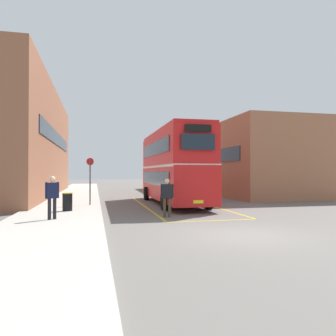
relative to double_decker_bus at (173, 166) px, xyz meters
The scene contains 11 objects.
ground_plane 4.58m from the double_decker_bus, 92.76° to the left, with size 135.60×135.60×0.00m, color #66605B.
sidewalk_left 9.46m from the double_decker_bus, 137.03° to the left, with size 4.00×57.60×0.14m, color #B2ADA3.
brick_building_left 14.83m from the double_decker_bus, 140.45° to the left, with size 6.15×25.06×9.12m.
depot_building_right 11.35m from the double_decker_bus, 31.79° to the left, with size 8.70×12.74×6.33m.
double_decker_bus is the anchor object (origin of this frame).
single_deck_bus 16.00m from the double_decker_bus, 79.95° to the left, with size 3.01×9.54×3.02m.
pedestrian_boarding 6.33m from the double_decker_bus, 106.37° to the right, with size 0.58×0.35×1.80m.
pedestrian_waiting_near 9.44m from the double_decker_bus, 136.22° to the right, with size 0.55×0.46×1.79m.
litter_bin 7.53m from the double_decker_bus, 150.95° to the right, with size 0.51×0.51×0.91m.
bus_stop_sign 5.39m from the double_decker_bus, behind, with size 0.43×0.16×2.81m.
bay_marking_yellow 3.19m from the double_decker_bus, 90.17° to the right, with size 4.28×12.78×0.01m.
Camera 1 is at (-4.84, -9.98, 2.11)m, focal length 34.50 mm.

